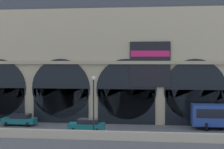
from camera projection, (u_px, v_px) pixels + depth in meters
The scene contains 6 objects.
ground_plane at pixel (86, 131), 41.86m from camera, with size 200.00×200.00×0.00m, color slate.
quay_parapet_wall at pixel (79, 135), 37.48m from camera, with size 90.00×0.70×0.95m, color beige.
station_building at pixel (96, 54), 48.59m from camera, with size 47.18×4.77×19.74m.
car_midwest at pixel (20, 119), 45.33m from camera, with size 4.40×2.22×1.55m.
car_center at pixel (87, 125), 41.40m from camera, with size 4.40×2.22×1.55m.
street_lamp_quayside at pixel (94, 98), 37.93m from camera, with size 0.44×0.44×6.90m.
Camera 1 is at (8.02, -40.88, 8.62)m, focal length 54.83 mm.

